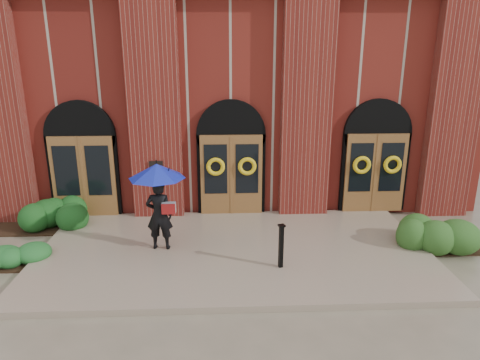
{
  "coord_description": "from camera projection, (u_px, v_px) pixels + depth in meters",
  "views": [
    {
      "loc": [
        -0.3,
        -9.95,
        5.06
      ],
      "look_at": [
        0.19,
        1.0,
        1.75
      ],
      "focal_mm": 32.0,
      "sensor_mm": 36.0,
      "label": 1
    }
  ],
  "objects": [
    {
      "name": "landing",
      "position": [
        234.0,
        251.0,
        11.11
      ],
      "size": [
        10.0,
        5.3,
        0.15
      ],
      "primitive_type": "cube",
      "color": "gray",
      "rests_on": "ground"
    },
    {
      "name": "man_with_umbrella",
      "position": [
        158.0,
        190.0,
        10.67
      ],
      "size": [
        1.5,
        1.5,
        2.26
      ],
      "rotation": [
        0.0,
        0.0,
        3.09
      ],
      "color": "black",
      "rests_on": "landing"
    },
    {
      "name": "metal_post",
      "position": [
        281.0,
        245.0,
        9.99
      ],
      "size": [
        0.18,
        0.18,
        1.08
      ],
      "rotation": [
        0.0,
        0.0,
        0.3
      ],
      "color": "black",
      "rests_on": "landing"
    },
    {
      "name": "hedge_wall_right",
      "position": [
        425.0,
        230.0,
        11.57
      ],
      "size": [
        3.26,
        1.3,
        0.84
      ],
      "primitive_type": "ellipsoid",
      "color": "#28501C",
      "rests_on": "ground"
    },
    {
      "name": "hedge_front_left",
      "position": [
        31.0,
        252.0,
        10.71
      ],
      "size": [
        1.29,
        1.1,
        0.45
      ],
      "primitive_type": "ellipsoid",
      "color": "#1E5823",
      "rests_on": "ground"
    },
    {
      "name": "church_building",
      "position": [
        228.0,
        89.0,
        18.38
      ],
      "size": [
        16.2,
        12.53,
        7.0
      ],
      "color": "maroon",
      "rests_on": "ground"
    },
    {
      "name": "ground",
      "position": [
        234.0,
        256.0,
        10.99
      ],
      "size": [
        90.0,
        90.0,
        0.0
      ],
      "primitive_type": "plane",
      "color": "gray",
      "rests_on": "ground"
    },
    {
      "name": "hedge_wall_left",
      "position": [
        52.0,
        214.0,
        12.75
      ],
      "size": [
        3.1,
        1.24,
        0.8
      ],
      "primitive_type": "ellipsoid",
      "color": "#174717",
      "rests_on": "ground"
    }
  ]
}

